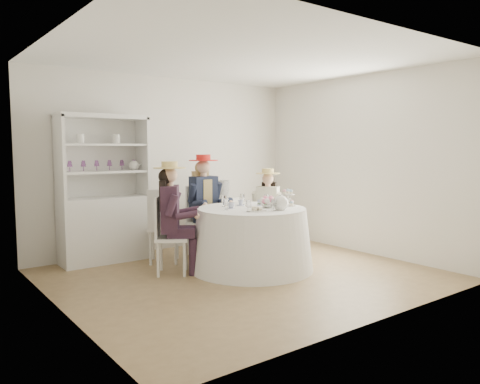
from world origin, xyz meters
TOP-DOWN VIEW (x-y plane):
  - ground at (0.00, 0.00)m, footprint 4.50×4.50m
  - ceiling at (0.00, 0.00)m, footprint 4.50×4.50m
  - wall_back at (0.00, 2.00)m, footprint 4.50×0.00m
  - wall_front at (0.00, -2.00)m, footprint 4.50×0.00m
  - wall_left at (-2.25, 0.00)m, footprint 0.00×4.50m
  - wall_right at (2.25, 0.00)m, footprint 0.00×4.50m
  - tea_table at (0.25, 0.18)m, footprint 1.63×1.63m
  - hutch at (-1.15, 1.77)m, footprint 1.24×0.52m
  - side_table at (0.83, 1.74)m, footprint 0.63×0.63m
  - hatbox at (0.83, 1.74)m, footprint 0.34×0.34m
  - guest_left at (-0.70, 0.60)m, footprint 0.62×0.58m
  - guest_mid at (0.18, 1.22)m, footprint 0.54×0.57m
  - guest_right at (1.06, 0.82)m, footprint 0.55×0.52m
  - spare_chair at (-0.54, 1.15)m, footprint 0.59×0.59m
  - teacup_a at (0.00, 0.29)m, footprint 0.10×0.10m
  - teacup_b at (0.28, 0.46)m, footprint 0.09×0.09m
  - teacup_c at (0.51, 0.31)m, footprint 0.10×0.10m
  - flower_bowl at (0.43, 0.07)m, footprint 0.24×0.24m
  - flower_arrangement at (0.44, 0.08)m, footprint 0.19×0.19m
  - table_teapot at (0.42, -0.20)m, footprint 0.28×0.20m
  - sandwich_plate at (0.10, -0.10)m, footprint 0.25×0.25m
  - cupcake_stand at (0.77, 0.05)m, footprint 0.24×0.24m
  - stemware_set at (0.25, 0.18)m, footprint 0.83×0.84m

SIDE VIEW (x-z plane):
  - ground at x=0.00m, z-range 0.00..0.00m
  - side_table at x=0.83m, z-range 0.00..0.78m
  - tea_table at x=0.25m, z-range 0.00..0.82m
  - spare_chair at x=-0.54m, z-range 0.04..1.08m
  - guest_right at x=1.06m, z-range 0.08..1.37m
  - hutch at x=-1.15m, z-range -0.30..1.77m
  - guest_left at x=-0.70m, z-range 0.09..1.53m
  - sandwich_plate at x=0.10m, z-range 0.81..0.86m
  - flower_bowl at x=0.43m, z-range 0.82..0.87m
  - guest_mid at x=0.18m, z-range 0.10..1.61m
  - teacup_c at x=0.51m, z-range 0.82..0.89m
  - teacup_b at x=0.28m, z-range 0.82..0.89m
  - teacup_a at x=0.00m, z-range 0.82..0.89m
  - stemware_set at x=0.25m, z-range 0.82..0.97m
  - cupcake_stand at x=0.77m, z-range 0.79..1.01m
  - table_teapot at x=0.42m, z-range 0.80..1.01m
  - flower_arrangement at x=0.44m, z-range 0.88..0.95m
  - hatbox at x=0.83m, z-range 0.78..1.07m
  - wall_back at x=0.00m, z-range -0.90..3.60m
  - wall_front at x=0.00m, z-range -0.90..3.60m
  - wall_left at x=-2.25m, z-range -0.90..3.60m
  - wall_right at x=2.25m, z-range -0.90..3.60m
  - ceiling at x=0.00m, z-range 2.70..2.70m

